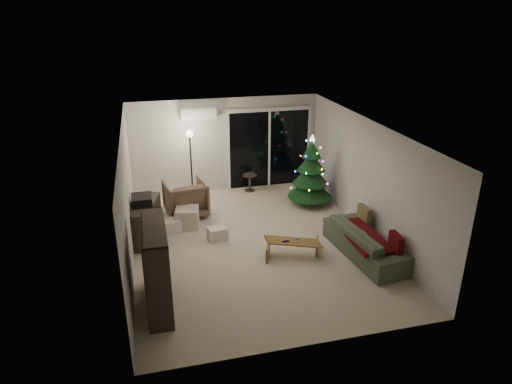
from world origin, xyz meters
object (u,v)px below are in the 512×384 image
bookshelf (145,268)px  christmas_tree (311,170)px  media_cabinet (144,221)px  sofa (366,241)px  armchair (186,198)px  coffee_table (293,248)px

bookshelf → christmas_tree: (4.11, 3.42, 0.17)m
media_cabinet → christmas_tree: size_ratio=0.73×
sofa → christmas_tree: christmas_tree is taller
armchair → bookshelf: bearing=65.1°
coffee_table → christmas_tree: size_ratio=0.60×
sofa → christmas_tree: size_ratio=1.17×
coffee_table → christmas_tree: (1.25, 2.42, 0.73)m
media_cabinet → coffee_table: media_cabinet is taller
coffee_table → christmas_tree: bearing=85.8°
bookshelf → armchair: bearing=68.9°
bookshelf → armchair: size_ratio=1.55×
coffee_table → christmas_tree: 2.82m
armchair → media_cabinet: bearing=36.3°
bookshelf → coffee_table: 3.08m
sofa → coffee_table: bearing=71.6°
armchair → coffee_table: (1.87, -2.50, -0.26)m
media_cabinet → coffee_table: (2.86, -1.49, -0.24)m
media_cabinet → armchair: bearing=59.1°
armchair → christmas_tree: (3.12, -0.08, 0.48)m
bookshelf → coffee_table: bookshelf is taller
media_cabinet → armchair: armchair is taller
bookshelf → sofa: bookshelf is taller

